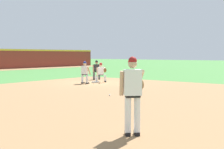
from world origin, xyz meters
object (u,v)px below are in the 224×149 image
umpire (97,69)px  baseball (110,95)px  first_base_bag (95,82)px  first_baseman (101,72)px  baserunner (85,72)px  pitcher (133,91)px

umpire → baseball: bearing=-135.8°
first_base_bag → first_baseman: (0.45, -0.13, 0.69)m
baseball → first_baseman: (5.16, 4.79, 0.69)m
first_baseman → baserunner: 1.51m
baseball → pitcher: bearing=-137.4°
first_base_bag → baserunner: size_ratio=0.26×
first_base_bag → baseball: bearing=-133.7°
pitcher → first_baseman: (10.31, 9.52, -0.33)m
baseball → first_baseman: first_baseman is taller
umpire → pitcher: bearing=-136.5°
first_base_bag → first_baseman: size_ratio=0.28×
baseball → umpire: bearing=44.2°
first_base_bag → baserunner: bearing=-179.8°
pitcher → baserunner: bearing=47.6°
first_baseman → baserunner: bearing=175.2°
first_baseman → umpire: 2.27m
first_baseman → baseball: bearing=-137.1°
pitcher → first_baseman: 14.04m
first_baseman → umpire: size_ratio=0.92×
baseball → pitcher: pitcher is taller
pitcher → umpire: bearing=43.5°
baseball → first_base_bag: bearing=46.3°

